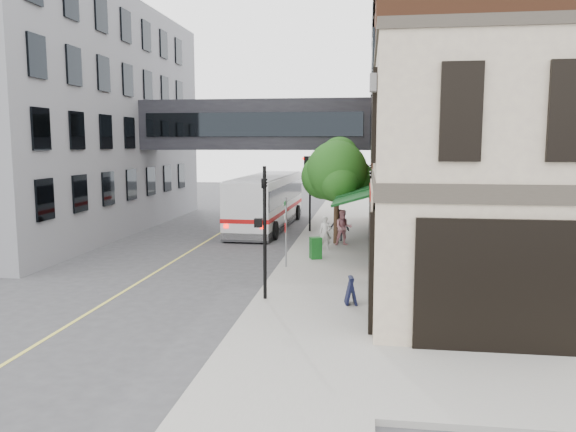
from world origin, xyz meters
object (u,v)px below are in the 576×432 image
(pedestrian_a, at_px, (325,233))
(newspaper_box, at_px, (316,248))
(pedestrian_c, at_px, (339,225))
(sandwich_board, at_px, (351,290))
(pedestrian_b, at_px, (343,228))
(bus, at_px, (267,199))

(pedestrian_a, height_order, newspaper_box, pedestrian_a)
(pedestrian_a, xyz_separation_m, newspaper_box, (-0.27, -2.25, -0.34))
(pedestrian_c, height_order, sandwich_board, pedestrian_c)
(pedestrian_c, bearing_deg, pedestrian_b, -70.34)
(pedestrian_c, relative_size, newspaper_box, 1.73)
(pedestrian_b, height_order, newspaper_box, pedestrian_b)
(newspaper_box, bearing_deg, pedestrian_b, 51.13)
(pedestrian_a, relative_size, sandwich_board, 1.83)
(pedestrian_b, xyz_separation_m, sandwich_board, (0.71, -10.72, -0.47))
(pedestrian_a, distance_m, newspaper_box, 2.29)
(newspaper_box, distance_m, sandwich_board, 7.37)
(bus, distance_m, sandwich_board, 18.25)
(pedestrian_a, bearing_deg, bus, 110.46)
(newspaper_box, height_order, sandwich_board, newspaper_box)
(sandwich_board, bearing_deg, bus, 99.96)
(bus, distance_m, newspaper_box, 10.94)
(bus, relative_size, newspaper_box, 12.45)
(pedestrian_b, xyz_separation_m, pedestrian_c, (-0.28, 1.42, -0.07))
(pedestrian_b, distance_m, newspaper_box, 3.76)
(bus, distance_m, pedestrian_b, 8.35)
(pedestrian_b, bearing_deg, bus, 118.95)
(pedestrian_b, height_order, pedestrian_c, pedestrian_b)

